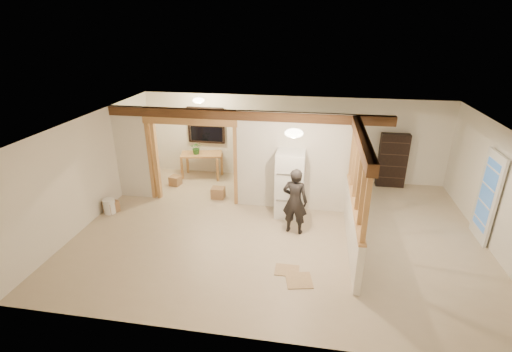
% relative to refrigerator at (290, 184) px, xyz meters
% --- Properties ---
extents(floor, '(9.00, 6.50, 0.01)m').
position_rel_refrigerator_xyz_m(floor, '(-0.17, -0.81, -0.83)').
color(floor, '#BEAA8D').
rests_on(floor, ground).
extents(ceiling, '(9.00, 6.50, 0.01)m').
position_rel_refrigerator_xyz_m(ceiling, '(-0.17, -0.81, 1.68)').
color(ceiling, white).
extents(wall_back, '(9.00, 0.01, 2.50)m').
position_rel_refrigerator_xyz_m(wall_back, '(-0.17, 2.44, 0.43)').
color(wall_back, silver).
rests_on(wall_back, floor).
extents(wall_front, '(9.00, 0.01, 2.50)m').
position_rel_refrigerator_xyz_m(wall_front, '(-0.17, -4.06, 0.43)').
color(wall_front, silver).
rests_on(wall_front, floor).
extents(wall_left, '(0.01, 6.50, 2.50)m').
position_rel_refrigerator_xyz_m(wall_left, '(-4.67, -0.81, 0.43)').
color(wall_left, silver).
rests_on(wall_left, floor).
extents(wall_right, '(0.01, 6.50, 2.50)m').
position_rel_refrigerator_xyz_m(wall_right, '(4.33, -0.81, 0.43)').
color(wall_right, silver).
rests_on(wall_right, floor).
extents(partition_left_stub, '(0.90, 0.12, 2.50)m').
position_rel_refrigerator_xyz_m(partition_left_stub, '(-4.22, 0.39, 0.43)').
color(partition_left_stub, silver).
rests_on(partition_left_stub, floor).
extents(partition_center, '(2.80, 0.12, 2.50)m').
position_rel_refrigerator_xyz_m(partition_center, '(0.03, 0.39, 0.43)').
color(partition_center, silver).
rests_on(partition_center, floor).
extents(doorway_frame, '(2.46, 0.14, 2.20)m').
position_rel_refrigerator_xyz_m(doorway_frame, '(-2.57, 0.39, 0.28)').
color(doorway_frame, tan).
rests_on(doorway_frame, floor).
extents(header_beam_back, '(7.00, 0.18, 0.22)m').
position_rel_refrigerator_xyz_m(header_beam_back, '(-1.17, 0.39, 1.56)').
color(header_beam_back, '#54341D').
rests_on(header_beam_back, ceiling).
extents(header_beam_right, '(0.18, 3.30, 0.22)m').
position_rel_refrigerator_xyz_m(header_beam_right, '(1.43, -1.21, 1.56)').
color(header_beam_right, '#54341D').
rests_on(header_beam_right, ceiling).
extents(pony_wall, '(0.12, 3.20, 1.00)m').
position_rel_refrigerator_xyz_m(pony_wall, '(1.43, -1.21, -0.32)').
color(pony_wall, silver).
rests_on(pony_wall, floor).
extents(stud_partition, '(0.14, 3.20, 1.32)m').
position_rel_refrigerator_xyz_m(stud_partition, '(1.43, -1.21, 0.84)').
color(stud_partition, tan).
rests_on(stud_partition, pony_wall).
extents(window_back, '(1.12, 0.10, 1.10)m').
position_rel_refrigerator_xyz_m(window_back, '(-2.77, 2.36, 0.73)').
color(window_back, black).
rests_on(window_back, wall_back).
extents(french_door, '(0.12, 0.86, 2.00)m').
position_rel_refrigerator_xyz_m(french_door, '(4.25, -0.41, 0.18)').
color(french_door, white).
rests_on(french_door, floor).
extents(ceiling_dome_main, '(0.36, 0.36, 0.16)m').
position_rel_refrigerator_xyz_m(ceiling_dome_main, '(0.13, -1.31, 1.66)').
color(ceiling_dome_main, '#FFEABF').
rests_on(ceiling_dome_main, ceiling).
extents(ceiling_dome_util, '(0.32, 0.32, 0.14)m').
position_rel_refrigerator_xyz_m(ceiling_dome_util, '(-2.67, 1.49, 1.66)').
color(ceiling_dome_util, '#FFEABF').
rests_on(ceiling_dome_util, ceiling).
extents(hanging_bulb, '(0.07, 0.07, 0.07)m').
position_rel_refrigerator_xyz_m(hanging_bulb, '(-2.17, 0.79, 1.36)').
color(hanging_bulb, '#FFD88C').
rests_on(hanging_bulb, ceiling).
extents(refrigerator, '(0.68, 0.66, 1.64)m').
position_rel_refrigerator_xyz_m(refrigerator, '(0.00, 0.00, 0.00)').
color(refrigerator, white).
rests_on(refrigerator, floor).
extents(woman, '(0.62, 0.46, 1.55)m').
position_rel_refrigerator_xyz_m(woman, '(0.18, -0.82, -0.04)').
color(woman, black).
rests_on(woman, floor).
extents(work_table, '(1.32, 0.85, 0.77)m').
position_rel_refrigerator_xyz_m(work_table, '(-2.85, 1.99, -0.44)').
color(work_table, tan).
rests_on(work_table, floor).
extents(potted_plant, '(0.39, 0.36, 0.38)m').
position_rel_refrigerator_xyz_m(potted_plant, '(-2.97, 1.92, 0.14)').
color(potted_plant, '#2F642B').
rests_on(potted_plant, work_table).
extents(shop_vac, '(0.61, 0.61, 0.61)m').
position_rel_refrigerator_xyz_m(shop_vac, '(-4.37, 1.18, -0.51)').
color(shop_vac, '#AB210F').
rests_on(shop_vac, floor).
extents(bookshelf, '(0.79, 0.26, 1.58)m').
position_rel_refrigerator_xyz_m(bookshelf, '(2.77, 2.24, -0.03)').
color(bookshelf, black).
rests_on(bookshelf, floor).
extents(bucket, '(0.38, 0.38, 0.38)m').
position_rel_refrigerator_xyz_m(bucket, '(-4.45, -0.67, -0.63)').
color(bucket, silver).
rests_on(bucket, floor).
extents(box_util_a, '(0.35, 0.30, 0.30)m').
position_rel_refrigerator_xyz_m(box_util_a, '(-1.99, 0.62, -0.67)').
color(box_util_a, '#99704A').
rests_on(box_util_a, floor).
extents(box_util_b, '(0.34, 0.34, 0.27)m').
position_rel_refrigerator_xyz_m(box_util_b, '(-3.45, 1.25, -0.68)').
color(box_util_b, '#99704A').
rests_on(box_util_b, floor).
extents(box_front, '(0.44, 0.40, 0.29)m').
position_rel_refrigerator_xyz_m(box_front, '(-4.47, -0.60, -0.68)').
color(box_front, '#99704A').
rests_on(box_front, floor).
extents(floor_panel_near, '(0.56, 0.56, 0.02)m').
position_rel_refrigerator_xyz_m(floor_panel_near, '(0.41, -2.57, -0.81)').
color(floor_panel_near, tan).
rests_on(floor_panel_near, floor).
extents(floor_panel_far, '(0.47, 0.37, 0.01)m').
position_rel_refrigerator_xyz_m(floor_panel_far, '(0.16, -2.30, -0.81)').
color(floor_panel_far, tan).
rests_on(floor_panel_far, floor).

